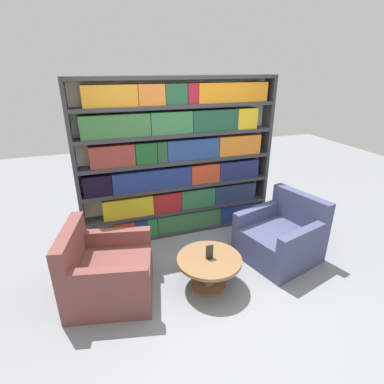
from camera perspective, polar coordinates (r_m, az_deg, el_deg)
ground_plane at (r=3.78m, az=4.63°, el=-17.94°), size 14.00×14.00×0.00m
bookshelf at (r=4.47m, az=-2.37°, el=5.90°), size 2.92×0.30×2.36m
armchair_left at (r=3.65m, az=-15.93°, el=-14.66°), size 1.09×1.07×0.88m
armchair_right at (r=4.32m, az=16.54°, el=-8.38°), size 1.11×1.10×0.88m
coffee_table at (r=3.65m, az=3.28°, el=-13.90°), size 0.76×0.76×0.40m
table_sign at (r=3.54m, az=3.35°, el=-11.46°), size 0.09×0.06×0.18m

